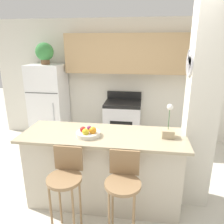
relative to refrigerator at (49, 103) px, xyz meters
The scene contains 11 objects.
ground_plane 2.52m from the refrigerator, 50.22° to the right, with size 14.00×14.00×0.00m, color beige.
wall_back 1.81m from the refrigerator, ahead, with size 5.60×0.38×2.55m.
pillar_right 3.17m from the refrigerator, 30.69° to the right, with size 0.38×0.32×2.55m.
counter_bar 2.40m from the refrigerator, 50.22° to the right, with size 2.03×0.72×0.98m.
refrigerator is the anchor object (origin of this frame).
stove_range 1.63m from the refrigerator, ahead, with size 0.74×0.63×1.07m.
bar_stool_left 2.67m from the refrigerator, 62.91° to the right, with size 0.37×0.37×1.00m.
bar_stool_right 3.00m from the refrigerator, 52.42° to the right, with size 0.37×0.37×1.00m.
potted_plant_on_fridge 1.06m from the refrigerator, 119.13° to the left, with size 0.36×0.36×0.43m.
orchid_vase 2.94m from the refrigerator, 38.11° to the right, with size 0.14×0.14×0.41m.
fruit_bowl 2.35m from the refrigerator, 54.68° to the right, with size 0.29×0.29×0.12m.
Camera 1 is at (0.47, -2.45, 2.05)m, focal length 35.00 mm.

